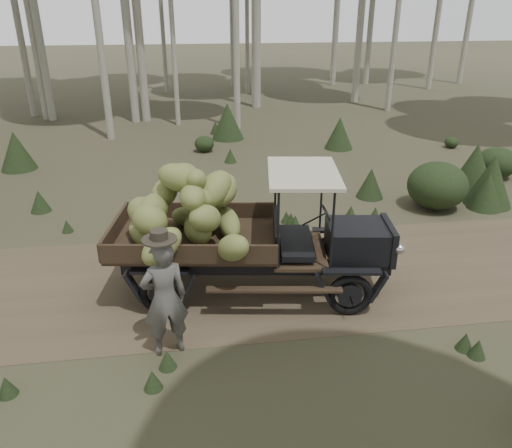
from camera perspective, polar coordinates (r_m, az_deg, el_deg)
The scene contains 5 objects.
ground at distance 9.62m, azimuth -4.72°, elevation -6.54°, with size 120.00×120.00×0.00m, color #473D2B.
dirt_track at distance 9.62m, azimuth -4.72°, elevation -6.52°, with size 70.00×4.00×0.01m, color brown.
banana_truck at distance 8.66m, azimuth -4.11°, elevation 0.51°, with size 5.19×2.68×2.53m.
farmer at distance 7.44m, azimuth -10.42°, elevation -8.22°, with size 0.77×0.61×2.03m.
undergrowth at distance 11.16m, azimuth 6.53°, elevation 0.89°, with size 21.50×22.86×1.38m.
Camera 1 is at (-0.39, -8.29, 4.88)m, focal length 35.00 mm.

